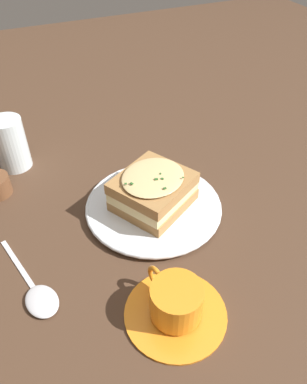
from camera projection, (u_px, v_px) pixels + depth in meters
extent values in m
plane|color=#473021|center=(149.00, 222.00, 0.68)|extent=(2.40, 2.40, 0.00)
cylinder|color=white|center=(154.00, 207.00, 0.70)|extent=(0.24, 0.24, 0.01)
torus|color=white|center=(154.00, 205.00, 0.70)|extent=(0.25, 0.25, 0.01)
cube|color=#A37542|center=(154.00, 200.00, 0.69)|extent=(0.16, 0.17, 0.02)
cube|color=#EFDB93|center=(154.00, 191.00, 0.68)|extent=(0.16, 0.17, 0.02)
cube|color=#A37542|center=(153.00, 183.00, 0.66)|extent=(0.16, 0.17, 0.02)
ellipsoid|color=#DBBC7F|center=(153.00, 177.00, 0.65)|extent=(0.15, 0.15, 0.01)
cube|color=#2D6028|center=(132.00, 183.00, 0.63)|extent=(0.01, 0.01, 0.00)
cube|color=#2D6028|center=(126.00, 184.00, 0.63)|extent=(0.00, 0.01, 0.00)
cube|color=#2D6028|center=(156.00, 179.00, 0.64)|extent=(0.01, 0.01, 0.00)
cube|color=#2D6028|center=(160.00, 174.00, 0.65)|extent=(0.00, 0.00, 0.00)
cube|color=#2D6028|center=(165.00, 188.00, 0.62)|extent=(0.00, 0.01, 0.00)
cube|color=#2D6028|center=(162.00, 179.00, 0.64)|extent=(0.01, 0.01, 0.00)
cube|color=#2D6028|center=(182.00, 176.00, 0.65)|extent=(0.00, 0.00, 0.00)
cylinder|color=orange|center=(175.00, 313.00, 0.54)|extent=(0.15, 0.15, 0.01)
cylinder|color=orange|center=(176.00, 301.00, 0.52)|extent=(0.07, 0.07, 0.05)
cylinder|color=#381E0F|center=(177.00, 293.00, 0.51)|extent=(0.06, 0.06, 0.00)
torus|color=orange|center=(156.00, 278.00, 0.55)|extent=(0.04, 0.02, 0.04)
cylinder|color=silver|center=(10.00, 144.00, 0.77)|extent=(0.07, 0.07, 0.11)
cube|color=silver|center=(18.00, 265.00, 0.61)|extent=(0.12, 0.04, 0.00)
ellipsoid|color=silver|center=(42.00, 301.00, 0.55)|extent=(0.07, 0.06, 0.01)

